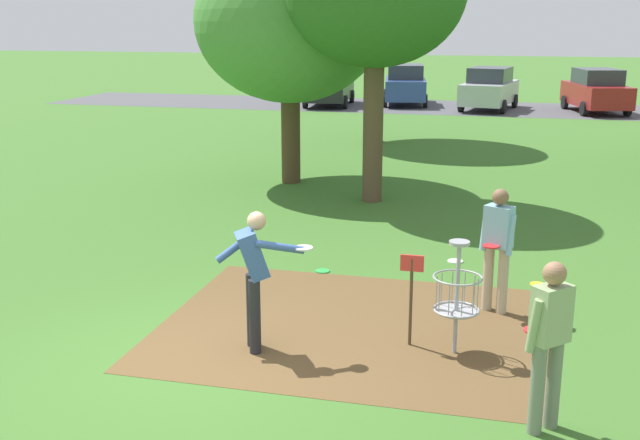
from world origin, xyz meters
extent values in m
plane|color=#3D6B28|center=(0.00, 0.00, 0.00)|extent=(160.00, 160.00, 0.00)
cube|color=brown|center=(1.61, 1.61, 0.00)|extent=(4.90, 3.98, 0.01)
cylinder|color=#9E9EA3|center=(2.95, 1.14, 0.68)|extent=(0.05, 0.05, 1.35)
cylinder|color=#9E9EA3|center=(2.95, 1.14, 1.37)|extent=(0.24, 0.24, 0.04)
torus|color=#9E9EA3|center=(2.95, 1.14, 0.95)|extent=(0.58, 0.58, 0.02)
torus|color=#9E9EA3|center=(2.95, 1.14, 0.55)|extent=(0.55, 0.55, 0.03)
cylinder|color=#9E9EA3|center=(2.95, 1.14, 0.53)|extent=(0.48, 0.48, 0.02)
cylinder|color=gray|center=(3.19, 1.14, 0.75)|extent=(0.01, 0.01, 0.40)
cylinder|color=gray|center=(3.15, 1.28, 0.75)|extent=(0.01, 0.01, 0.40)
cylinder|color=gray|center=(3.03, 1.36, 0.75)|extent=(0.01, 0.01, 0.40)
cylinder|color=gray|center=(2.88, 1.36, 0.75)|extent=(0.01, 0.01, 0.40)
cylinder|color=gray|center=(2.76, 1.28, 0.75)|extent=(0.01, 0.01, 0.40)
cylinder|color=gray|center=(2.71, 1.14, 0.75)|extent=(0.01, 0.01, 0.40)
cylinder|color=gray|center=(2.76, 1.00, 0.75)|extent=(0.01, 0.01, 0.40)
cylinder|color=gray|center=(2.88, 0.91, 0.75)|extent=(0.01, 0.01, 0.40)
cylinder|color=gray|center=(3.03, 0.91, 0.75)|extent=(0.01, 0.01, 0.40)
cylinder|color=gray|center=(3.15, 1.00, 0.75)|extent=(0.01, 0.01, 0.40)
cylinder|color=#4C3823|center=(2.40, 1.24, 0.55)|extent=(0.04, 0.04, 1.10)
cube|color=red|center=(2.40, 1.24, 1.05)|extent=(0.28, 0.03, 0.20)
cylinder|color=#232328|center=(0.55, 0.75, 0.46)|extent=(0.14, 0.14, 0.92)
cylinder|color=#232328|center=(0.65, 0.56, 0.46)|extent=(0.14, 0.14, 0.92)
cube|color=#385693|center=(0.60, 0.66, 1.20)|extent=(0.50, 0.49, 0.60)
sphere|color=tan|center=(0.65, 0.68, 1.60)|extent=(0.22, 0.22, 0.22)
cylinder|color=#385693|center=(0.94, 0.65, 1.32)|extent=(0.56, 0.34, 0.21)
cylinder|color=white|center=(1.19, 0.77, 1.29)|extent=(0.22, 0.22, 0.02)
cylinder|color=#385693|center=(0.37, 0.72, 1.25)|extent=(0.47, 0.30, 0.37)
cylinder|color=tan|center=(3.47, 2.58, 0.46)|extent=(0.14, 0.14, 0.92)
cylinder|color=tan|center=(3.27, 2.68, 0.46)|extent=(0.14, 0.14, 0.92)
cube|color=#84B7D1|center=(3.37, 2.63, 1.20)|extent=(0.42, 0.36, 0.56)
sphere|color=brown|center=(3.37, 2.63, 1.60)|extent=(0.22, 0.22, 0.22)
cylinder|color=#84B7D1|center=(3.53, 2.53, 1.12)|extent=(0.15, 0.19, 0.55)
cylinder|color=#84B7D1|center=(3.19, 2.69, 1.12)|extent=(0.15, 0.19, 0.55)
cylinder|color=red|center=(3.29, 2.47, 0.97)|extent=(0.22, 0.22, 0.02)
cylinder|color=slate|center=(3.84, -0.52, 0.46)|extent=(0.14, 0.14, 0.92)
cylinder|color=slate|center=(3.99, -0.37, 0.46)|extent=(0.14, 0.14, 0.92)
cube|color=#93A875|center=(3.92, -0.44, 1.20)|extent=(0.41, 0.41, 0.56)
sphere|color=#9E7051|center=(3.92, -0.44, 1.60)|extent=(0.22, 0.22, 0.22)
cylinder|color=#93A875|center=(3.77, -0.56, 1.12)|extent=(0.18, 0.18, 0.55)
cylinder|color=#93A875|center=(4.04, -0.30, 1.12)|extent=(0.18, 0.18, 0.55)
cylinder|color=red|center=(3.79, -0.32, 0.97)|extent=(0.22, 0.22, 0.02)
cylinder|color=green|center=(0.70, 3.70, 0.01)|extent=(0.23, 0.23, 0.02)
cylinder|color=gold|center=(3.98, 3.87, 0.01)|extent=(0.23, 0.23, 0.02)
cylinder|color=white|center=(4.03, 2.51, 0.01)|extent=(0.22, 0.22, 0.02)
cylinder|color=white|center=(2.70, 4.72, 0.01)|extent=(0.25, 0.25, 0.02)
cylinder|color=brown|center=(-0.83, 17.00, 1.48)|extent=(0.47, 0.47, 2.96)
cylinder|color=#4C3823|center=(-1.69, 10.18, 1.08)|extent=(0.46, 0.46, 2.15)
ellipsoid|color=#4C8E3D|center=(-1.69, 10.18, 3.82)|extent=(4.44, 4.44, 3.77)
cylinder|color=brown|center=(0.58, 8.69, 1.53)|extent=(0.43, 0.43, 3.06)
cube|color=#4C4C51|center=(0.00, 27.64, 0.00)|extent=(36.00, 6.00, 0.01)
cube|color=black|center=(-4.76, 27.14, 0.75)|extent=(2.16, 4.34, 0.90)
cube|color=#2D333D|center=(-4.76, 27.14, 1.52)|extent=(1.77, 2.32, 0.64)
cylinder|color=black|center=(-5.77, 28.36, 0.30)|extent=(0.23, 0.61, 0.60)
cylinder|color=black|center=(-3.98, 28.52, 0.30)|extent=(0.23, 0.61, 0.60)
cylinder|color=black|center=(-5.54, 25.77, 0.30)|extent=(0.23, 0.61, 0.60)
cylinder|color=black|center=(-3.75, 25.93, 0.30)|extent=(0.23, 0.61, 0.60)
cube|color=#2D4784|center=(-1.43, 28.43, 0.75)|extent=(2.41, 4.42, 0.90)
cube|color=#2D333D|center=(-1.43, 28.43, 1.52)|extent=(1.89, 2.40, 0.64)
cylinder|color=black|center=(-2.52, 29.59, 0.30)|extent=(0.27, 0.62, 0.60)
cylinder|color=black|center=(-0.74, 29.86, 0.30)|extent=(0.27, 0.62, 0.60)
cylinder|color=black|center=(-2.13, 27.01, 0.30)|extent=(0.27, 0.62, 0.60)
cylinder|color=black|center=(-0.35, 27.28, 0.30)|extent=(0.27, 0.62, 0.60)
cube|color=#B2B7BC|center=(2.45, 27.15, 0.75)|extent=(2.52, 4.45, 0.90)
cube|color=#2D333D|center=(2.45, 27.15, 1.52)|extent=(1.95, 2.43, 0.64)
cylinder|color=black|center=(1.80, 28.59, 0.30)|extent=(0.28, 0.62, 0.60)
cylinder|color=black|center=(3.57, 28.27, 0.30)|extent=(0.28, 0.62, 0.60)
cylinder|color=black|center=(1.34, 26.03, 0.30)|extent=(0.28, 0.62, 0.60)
cylinder|color=black|center=(3.11, 25.71, 0.30)|extent=(0.28, 0.62, 0.60)
cube|color=maroon|center=(6.90, 27.23, 0.75)|extent=(2.73, 4.50, 0.90)
cube|color=#2D333D|center=(6.90, 27.23, 1.52)|extent=(2.05, 2.49, 0.64)
cylinder|color=black|center=(5.72, 28.29, 0.30)|extent=(0.32, 0.63, 0.60)
cylinder|color=black|center=(7.47, 28.71, 0.30)|extent=(0.32, 0.63, 0.60)
cylinder|color=black|center=(6.33, 25.76, 0.30)|extent=(0.32, 0.63, 0.60)
cylinder|color=black|center=(8.08, 26.18, 0.30)|extent=(0.32, 0.63, 0.60)
camera|label=1|loc=(3.43, -7.41, 3.86)|focal=42.85mm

